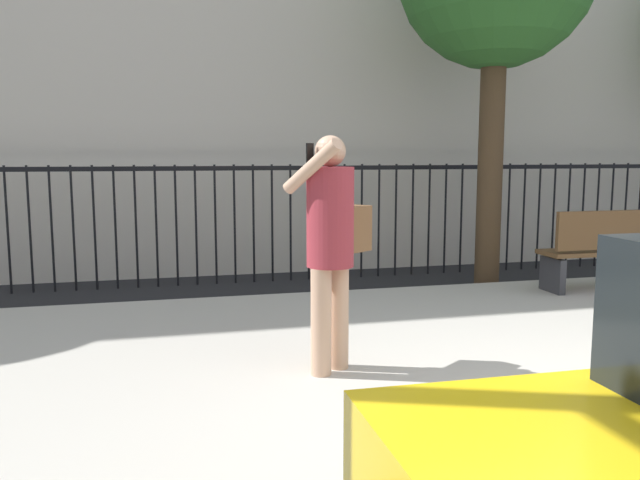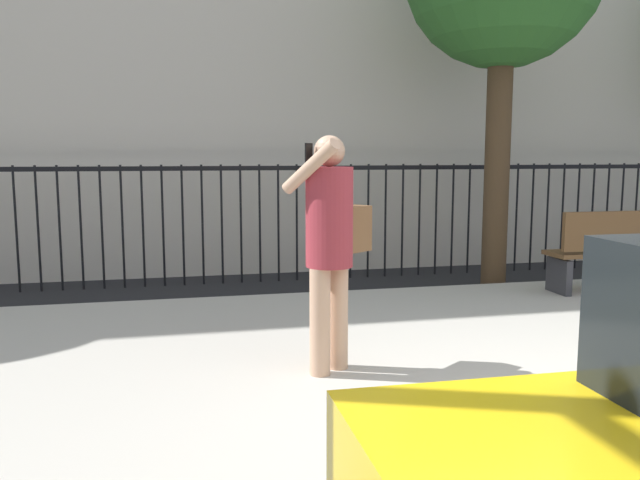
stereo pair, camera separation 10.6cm
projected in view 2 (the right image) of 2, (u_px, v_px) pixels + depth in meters
name	position (u px, v px, depth m)	size (l,w,h in m)	color
sidewalk	(451.00, 350.00, 5.52)	(28.00, 4.40, 0.15)	#B2ADA3
iron_fence	(342.00, 206.00, 8.98)	(12.03, 0.04, 1.60)	black
pedestrian_on_phone	(332.00, 236.00, 4.64)	(0.72, 0.64, 1.71)	tan
street_bench	(618.00, 249.00, 7.44)	(1.60, 0.45, 0.95)	brown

